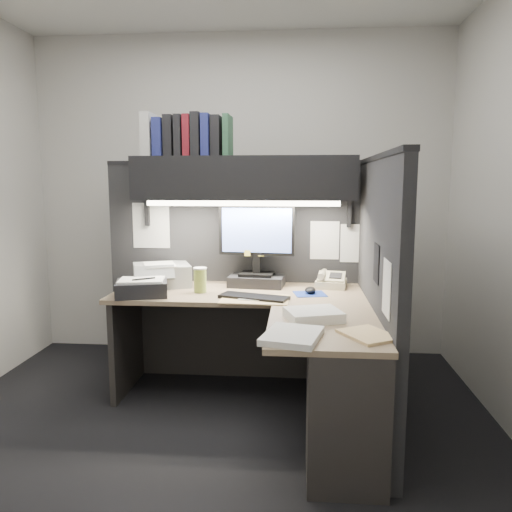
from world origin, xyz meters
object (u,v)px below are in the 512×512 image
at_px(monitor, 257,254).
at_px(coffee_cup, 200,281).
at_px(desk, 283,362).
at_px(keyboard, 254,297).
at_px(telephone, 331,281).
at_px(printer, 162,275).
at_px(overhead_shelf, 245,178).
at_px(notebook_stack, 142,288).

height_order(monitor, coffee_cup, monitor).
height_order(desk, monitor, monitor).
height_order(keyboard, coffee_cup, coffee_cup).
xyz_separation_m(monitor, coffee_cup, (-0.37, -0.23, -0.15)).
bearing_deg(desk, coffee_cup, 138.58).
height_order(telephone, printer, printer).
height_order(monitor, telephone, monitor).
bearing_deg(overhead_shelf, telephone, 0.47).
xyz_separation_m(telephone, printer, (-1.22, -0.05, 0.04)).
relative_size(overhead_shelf, printer, 3.99).
height_order(keyboard, printer, printer).
xyz_separation_m(desk, keyboard, (-0.20, 0.35, 0.30)).
bearing_deg(desk, telephone, 67.14).
relative_size(desk, coffee_cup, 10.64).
relative_size(telephone, notebook_stack, 0.66).
relative_size(coffee_cup, printer, 0.41).
xyz_separation_m(monitor, keyboard, (0.02, -0.40, -0.22)).
relative_size(keyboard, telephone, 2.05).
relative_size(desk, monitor, 2.91).
relative_size(desk, keyboard, 3.81).
height_order(overhead_shelf, monitor, overhead_shelf).
relative_size(printer, notebook_stack, 1.18).
height_order(monitor, notebook_stack, monitor).
bearing_deg(overhead_shelf, keyboard, -75.94).
bearing_deg(notebook_stack, printer, 82.27).
bearing_deg(notebook_stack, monitor, 26.28).
distance_m(overhead_shelf, monitor, 0.55).
distance_m(telephone, printer, 1.22).
distance_m(overhead_shelf, coffee_cup, 0.78).
xyz_separation_m(keyboard, telephone, (0.52, 0.41, 0.03)).
distance_m(monitor, telephone, 0.57).
height_order(desk, coffee_cup, coffee_cup).
bearing_deg(notebook_stack, overhead_shelf, 29.66).
distance_m(desk, telephone, 0.89).
height_order(keyboard, notebook_stack, notebook_stack).
bearing_deg(overhead_shelf, printer, -176.20).
xyz_separation_m(overhead_shelf, monitor, (0.09, -0.01, -0.54)).
xyz_separation_m(desk, notebook_stack, (-0.95, 0.38, 0.34)).
height_order(desk, notebook_stack, notebook_stack).
distance_m(overhead_shelf, notebook_stack, 1.04).
xyz_separation_m(overhead_shelf, telephone, (0.62, 0.01, -0.73)).
relative_size(telephone, printer, 0.56).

